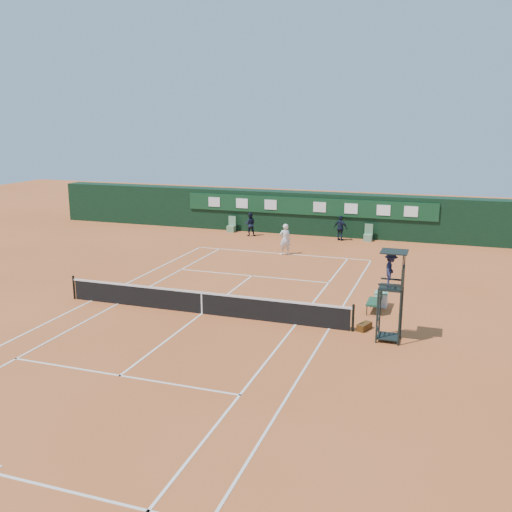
{
  "coord_description": "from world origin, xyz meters",
  "views": [
    {
      "loc": [
        9.63,
        -20.97,
        7.98
      ],
      "look_at": [
        0.37,
        6.0,
        1.2
      ],
      "focal_mm": 40.0,
      "sensor_mm": 36.0,
      "label": 1
    }
  ],
  "objects_px": {
    "umpire_chair": "(391,277)",
    "player_bench": "(377,299)",
    "player": "(285,239)",
    "tennis_net": "(202,302)",
    "cooler": "(381,299)"
  },
  "relations": [
    {
      "from": "tennis_net",
      "to": "umpire_chair",
      "type": "height_order",
      "value": "umpire_chair"
    },
    {
      "from": "tennis_net",
      "to": "player",
      "type": "relative_size",
      "value": 6.75
    },
    {
      "from": "umpire_chair",
      "to": "player_bench",
      "type": "bearing_deg",
      "value": 104.9
    },
    {
      "from": "tennis_net",
      "to": "cooler",
      "type": "xyz_separation_m",
      "value": [
        7.06,
        3.51,
        -0.18
      ]
    },
    {
      "from": "player",
      "to": "tennis_net",
      "type": "bearing_deg",
      "value": 62.08
    },
    {
      "from": "player",
      "to": "umpire_chair",
      "type": "bearing_deg",
      "value": 95.09
    },
    {
      "from": "umpire_chair",
      "to": "player",
      "type": "height_order",
      "value": "umpire_chair"
    },
    {
      "from": "cooler",
      "to": "umpire_chair",
      "type": "bearing_deg",
      "value": -79.51
    },
    {
      "from": "tennis_net",
      "to": "umpire_chair",
      "type": "relative_size",
      "value": 3.77
    },
    {
      "from": "umpire_chair",
      "to": "player_bench",
      "type": "xyz_separation_m",
      "value": [
        -0.83,
        3.1,
        -1.86
      ]
    },
    {
      "from": "tennis_net",
      "to": "player_bench",
      "type": "distance_m",
      "value": 7.45
    },
    {
      "from": "tennis_net",
      "to": "umpire_chair",
      "type": "bearing_deg",
      "value": -3.62
    },
    {
      "from": "tennis_net",
      "to": "umpire_chair",
      "type": "xyz_separation_m",
      "value": [
        7.8,
        -0.49,
        1.95
      ]
    },
    {
      "from": "umpire_chair",
      "to": "cooler",
      "type": "distance_m",
      "value": 4.6
    },
    {
      "from": "player_bench",
      "to": "player",
      "type": "relative_size",
      "value": 0.63
    }
  ]
}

